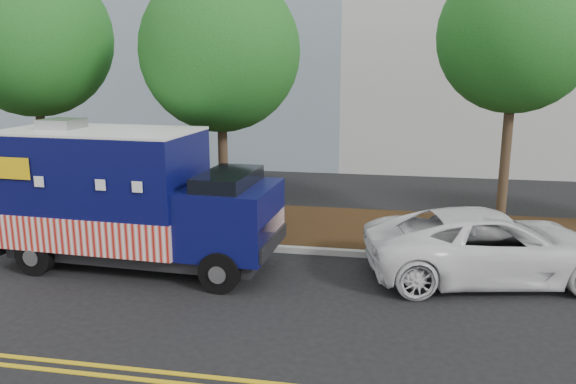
# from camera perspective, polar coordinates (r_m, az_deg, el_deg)

# --- Properties ---
(ground) EXTENTS (120.00, 120.00, 0.00)m
(ground) POSITION_cam_1_polar(r_m,az_deg,el_deg) (13.19, -8.73, -7.55)
(ground) COLOR black
(ground) RESTS_ON ground
(curb) EXTENTS (120.00, 0.18, 0.15)m
(curb) POSITION_cam_1_polar(r_m,az_deg,el_deg) (14.42, -6.92, -5.39)
(curb) COLOR #9E9E99
(curb) RESTS_ON ground
(mulch_strip) EXTENTS (120.00, 4.00, 0.15)m
(mulch_strip) POSITION_cam_1_polar(r_m,az_deg,el_deg) (16.34, -4.73, -3.15)
(mulch_strip) COLOR #321E0E
(mulch_strip) RESTS_ON ground
(centerline_near) EXTENTS (120.00, 0.10, 0.01)m
(centerline_near) POSITION_cam_1_polar(r_m,az_deg,el_deg) (9.49, -17.92, -16.51)
(centerline_near) COLOR gold
(centerline_near) RESTS_ON ground
(centerline_far) EXTENTS (120.00, 0.10, 0.01)m
(centerline_far) POSITION_cam_1_polar(r_m,az_deg,el_deg) (9.30, -18.67, -17.20)
(centerline_far) COLOR gold
(centerline_far) RESTS_ON ground
(tree_a) EXTENTS (4.52, 4.52, 7.57)m
(tree_a) POSITION_cam_1_polar(r_m,az_deg,el_deg) (18.25, -24.52, 14.03)
(tree_a) COLOR #38281C
(tree_a) RESTS_ON ground
(tree_b) EXTENTS (4.23, 4.23, 7.02)m
(tree_b) POSITION_cam_1_polar(r_m,az_deg,el_deg) (15.29, -6.90, 13.97)
(tree_b) COLOR #38281C
(tree_b) RESTS_ON ground
(tree_c) EXTENTS (3.94, 3.94, 7.26)m
(tree_c) POSITION_cam_1_polar(r_m,az_deg,el_deg) (15.84, 22.14, 14.48)
(tree_c) COLOR #38281C
(tree_c) RESTS_ON ground
(sign_post) EXTENTS (0.06, 0.06, 2.40)m
(sign_post) POSITION_cam_1_polar(r_m,az_deg,el_deg) (15.40, -15.49, -0.25)
(sign_post) COLOR #473828
(sign_post) RESTS_ON ground
(food_truck) EXTENTS (6.49, 2.73, 3.36)m
(food_truck) POSITION_cam_1_polar(r_m,az_deg,el_deg) (13.30, -16.15, -0.90)
(food_truck) COLOR black
(food_truck) RESTS_ON ground
(white_car) EXTENTS (5.80, 3.53, 1.50)m
(white_car) POSITION_cam_1_polar(r_m,az_deg,el_deg) (12.91, 20.01, -5.13)
(white_car) COLOR white
(white_car) RESTS_ON ground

